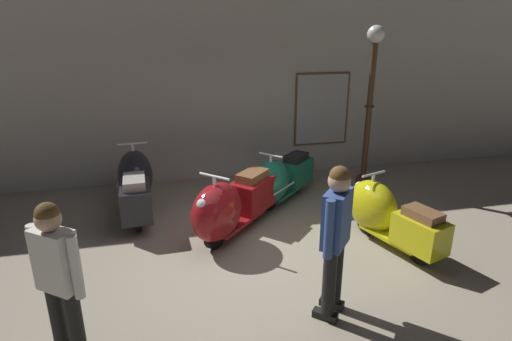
{
  "coord_description": "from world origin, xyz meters",
  "views": [
    {
      "loc": [
        -1.11,
        -5.05,
        3.12
      ],
      "look_at": [
        0.26,
        1.2,
        0.83
      ],
      "focal_mm": 29.69,
      "sensor_mm": 36.0,
      "label": 1
    }
  ],
  "objects_px": {
    "visitor_1": "(58,275)",
    "visitor_0": "(336,233)",
    "scooter_0": "(136,183)",
    "scooter_3": "(386,214)",
    "scooter_2": "(279,180)",
    "scooter_1": "(229,207)",
    "lamppost": "(370,96)"
  },
  "relations": [
    {
      "from": "visitor_1",
      "to": "visitor_0",
      "type": "bearing_deg",
      "value": -50.58
    },
    {
      "from": "scooter_0",
      "to": "scooter_3",
      "type": "height_order",
      "value": "scooter_0"
    },
    {
      "from": "scooter_2",
      "to": "scooter_3",
      "type": "height_order",
      "value": "scooter_3"
    },
    {
      "from": "scooter_2",
      "to": "scooter_3",
      "type": "xyz_separation_m",
      "value": [
        1.13,
        -1.7,
        0.0
      ]
    },
    {
      "from": "scooter_3",
      "to": "visitor_1",
      "type": "xyz_separation_m",
      "value": [
        -4.05,
        -1.47,
        0.51
      ]
    },
    {
      "from": "scooter_1",
      "to": "scooter_2",
      "type": "height_order",
      "value": "scooter_1"
    },
    {
      "from": "scooter_1",
      "to": "visitor_0",
      "type": "distance_m",
      "value": 2.2
    },
    {
      "from": "scooter_0",
      "to": "scooter_2",
      "type": "distance_m",
      "value": 2.46
    },
    {
      "from": "scooter_2",
      "to": "scooter_3",
      "type": "distance_m",
      "value": 2.04
    },
    {
      "from": "lamppost",
      "to": "visitor_1",
      "type": "distance_m",
      "value": 6.09
    },
    {
      "from": "scooter_2",
      "to": "lamppost",
      "type": "relative_size",
      "value": 0.5
    },
    {
      "from": "scooter_3",
      "to": "visitor_1",
      "type": "distance_m",
      "value": 4.34
    },
    {
      "from": "scooter_3",
      "to": "lamppost",
      "type": "bearing_deg",
      "value": -37.28
    },
    {
      "from": "scooter_3",
      "to": "scooter_2",
      "type": "bearing_deg",
      "value": 14.93
    },
    {
      "from": "scooter_0",
      "to": "scooter_1",
      "type": "distance_m",
      "value": 1.88
    },
    {
      "from": "scooter_2",
      "to": "visitor_1",
      "type": "xyz_separation_m",
      "value": [
        -2.92,
        -3.17,
        0.51
      ]
    },
    {
      "from": "scooter_2",
      "to": "visitor_0",
      "type": "height_order",
      "value": "visitor_0"
    },
    {
      "from": "scooter_0",
      "to": "visitor_1",
      "type": "height_order",
      "value": "visitor_1"
    },
    {
      "from": "scooter_1",
      "to": "scooter_3",
      "type": "distance_m",
      "value": 2.28
    },
    {
      "from": "scooter_3",
      "to": "visitor_1",
      "type": "height_order",
      "value": "visitor_1"
    },
    {
      "from": "scooter_2",
      "to": "scooter_3",
      "type": "relative_size",
      "value": 0.88
    },
    {
      "from": "visitor_0",
      "to": "visitor_1",
      "type": "distance_m",
      "value": 2.7
    },
    {
      "from": "scooter_3",
      "to": "visitor_0",
      "type": "relative_size",
      "value": 0.98
    },
    {
      "from": "scooter_1",
      "to": "scooter_2",
      "type": "distance_m",
      "value": 1.5
    },
    {
      "from": "visitor_0",
      "to": "visitor_1",
      "type": "xyz_separation_m",
      "value": [
        -2.69,
        -0.14,
        -0.04
      ]
    },
    {
      "from": "scooter_2",
      "to": "visitor_1",
      "type": "height_order",
      "value": "visitor_1"
    },
    {
      "from": "lamppost",
      "to": "visitor_0",
      "type": "distance_m",
      "value": 4.18
    },
    {
      "from": "visitor_1",
      "to": "lamppost",
      "type": "bearing_deg",
      "value": -16.03
    },
    {
      "from": "scooter_2",
      "to": "lamppost",
      "type": "height_order",
      "value": "lamppost"
    },
    {
      "from": "lamppost",
      "to": "visitor_0",
      "type": "xyz_separation_m",
      "value": [
        -2.1,
        -3.54,
        -0.76
      ]
    },
    {
      "from": "scooter_1",
      "to": "visitor_0",
      "type": "relative_size",
      "value": 0.96
    },
    {
      "from": "scooter_0",
      "to": "visitor_1",
      "type": "distance_m",
      "value": 3.44
    }
  ]
}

